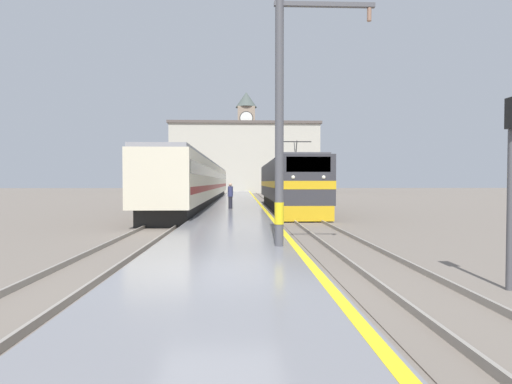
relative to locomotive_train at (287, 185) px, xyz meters
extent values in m
plane|color=#70665B|center=(-3.90, 7.21, -1.94)|extent=(200.00, 200.00, 0.00)
cube|color=slate|center=(-3.90, 2.21, -1.74)|extent=(4.06, 140.00, 0.40)
cube|color=yellow|center=(-2.02, 2.21, -1.54)|extent=(0.20, 140.00, 0.00)
cube|color=#70665B|center=(0.00, 2.21, -1.93)|extent=(2.83, 140.00, 0.02)
cube|color=gray|center=(-0.72, 2.21, -1.85)|extent=(0.07, 140.00, 0.14)
cube|color=gray|center=(0.72, 2.21, -1.85)|extent=(0.07, 140.00, 0.14)
cube|color=#70665B|center=(-7.24, 2.21, -1.93)|extent=(2.83, 140.00, 0.02)
cube|color=gray|center=(-7.96, 2.21, -1.85)|extent=(0.07, 140.00, 0.14)
cube|color=gray|center=(-6.52, 2.21, -1.85)|extent=(0.07, 140.00, 0.14)
cube|color=black|center=(0.00, 0.04, -1.49)|extent=(2.46, 18.33, 0.90)
cube|color=#333338|center=(0.00, 0.04, 0.32)|extent=(2.90, 19.92, 2.72)
cube|color=gold|center=(0.00, 0.04, 0.05)|extent=(2.92, 19.94, 0.44)
cube|color=gold|center=(0.00, -9.77, -1.45)|extent=(2.75, 0.30, 0.81)
cube|color=black|center=(0.00, -9.86, 1.13)|extent=(2.32, 0.12, 0.80)
sphere|color=white|center=(-0.80, -9.90, 0.45)|extent=(0.20, 0.20, 0.20)
sphere|color=white|center=(0.80, -9.90, 0.45)|extent=(0.20, 0.20, 0.20)
cube|color=#4C4C51|center=(0.00, 0.04, 1.74)|extent=(2.61, 18.92, 0.12)
cylinder|color=#333333|center=(0.00, -5.29, 2.30)|extent=(0.06, 0.63, 1.03)
cylinder|color=#333333|center=(0.00, -4.59, 2.30)|extent=(0.06, 0.63, 1.03)
cube|color=#262626|center=(0.00, -4.94, 2.80)|extent=(2.03, 0.08, 0.06)
cube|color=black|center=(-7.24, 8.25, -1.49)|extent=(2.46, 40.61, 0.90)
cube|color=beige|center=(-7.24, 8.25, 0.36)|extent=(2.90, 42.31, 2.80)
cube|color=black|center=(-7.24, 8.25, 0.92)|extent=(2.92, 41.46, 0.64)
cube|color=maroon|center=(-7.24, 8.25, -0.20)|extent=(2.92, 41.46, 0.36)
cube|color=gray|center=(-7.24, 8.25, 1.86)|extent=(2.67, 42.31, 0.20)
cylinder|color=#4C4C51|center=(-2.46, -19.67, 2.15)|extent=(0.24, 0.24, 7.38)
cylinder|color=yellow|center=(-2.46, -19.67, -0.64)|extent=(0.26, 0.26, 0.60)
cube|color=#4C4C51|center=(-1.23, -19.67, 5.04)|extent=(2.76, 0.12, 0.12)
cylinder|color=#8C6651|center=(0.00, -19.67, 4.79)|extent=(0.12, 0.12, 0.35)
cylinder|color=#23232D|center=(-4.21, -4.41, -1.15)|extent=(0.26, 0.26, 0.80)
cylinder|color=navy|center=(-4.21, -4.41, -0.42)|extent=(0.34, 0.34, 0.66)
sphere|color=tan|center=(-4.21, -4.41, 0.02)|extent=(0.22, 0.22, 0.22)
cube|color=gray|center=(-2.39, 57.15, 7.27)|extent=(3.72, 3.72, 18.43)
cylinder|color=black|center=(-2.39, 55.27, 13.88)|extent=(2.90, 0.06, 2.90)
cylinder|color=white|center=(-2.39, 55.24, 13.88)|extent=(2.60, 0.10, 2.60)
cone|color=#47514C|center=(-2.39, 57.15, 18.16)|extent=(4.65, 4.65, 3.35)
cube|color=#B7B2A3|center=(-2.80, 48.04, 4.59)|extent=(28.30, 8.30, 13.07)
cube|color=#564C47|center=(-2.80, 48.04, 11.38)|extent=(28.90, 8.90, 0.50)
cylinder|color=#4C4C51|center=(1.84, -22.84, -0.34)|extent=(0.12, 0.12, 3.20)
camera|label=1|loc=(-3.50, -30.55, 0.22)|focal=28.00mm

